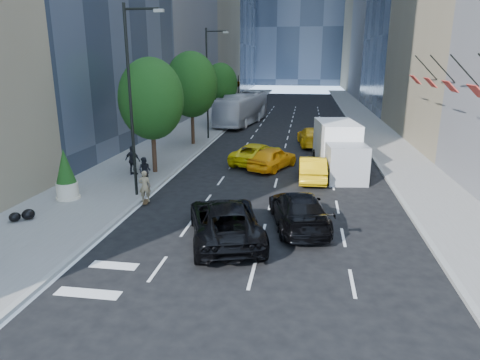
% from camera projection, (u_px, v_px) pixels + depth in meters
% --- Properties ---
extents(ground, '(160.00, 160.00, 0.00)m').
position_uv_depth(ground, '(241.00, 231.00, 19.20)').
color(ground, black).
rests_on(ground, ground).
extents(sidewalk_left, '(6.00, 120.00, 0.15)m').
position_uv_depth(sidewalk_left, '(203.00, 126.00, 49.02)').
color(sidewalk_left, slate).
rests_on(sidewalk_left, ground).
extents(sidewalk_right, '(4.00, 120.00, 0.15)m').
position_uv_depth(sidewalk_right, '(374.00, 130.00, 46.25)').
color(sidewalk_right, slate).
rests_on(sidewalk_right, ground).
extents(lamp_near, '(2.13, 0.22, 10.00)m').
position_uv_depth(lamp_near, '(133.00, 92.00, 22.34)').
color(lamp_near, black).
rests_on(lamp_near, sidewalk_left).
extents(lamp_far, '(2.13, 0.22, 10.00)m').
position_uv_depth(lamp_far, '(209.00, 77.00, 39.45)').
color(lamp_far, black).
rests_on(lamp_far, sidewalk_left).
extents(tree_near, '(4.20, 4.20, 7.46)m').
position_uv_depth(tree_near, '(151.00, 99.00, 27.45)').
color(tree_near, '#2F1F12').
rests_on(tree_near, sidewalk_left).
extents(tree_mid, '(4.50, 4.50, 7.99)m').
position_uv_depth(tree_mid, '(191.00, 85.00, 36.87)').
color(tree_mid, '#2F1F12').
rests_on(tree_mid, sidewalk_left).
extents(tree_far, '(3.90, 3.90, 6.92)m').
position_uv_depth(tree_far, '(221.00, 84.00, 49.42)').
color(tree_far, '#2F1F12').
rests_on(tree_far, sidewalk_left).
extents(traffic_signal, '(2.48, 0.53, 5.20)m').
position_uv_depth(traffic_signal, '(238.00, 84.00, 57.01)').
color(traffic_signal, black).
rests_on(traffic_signal, sidewalk_left).
extents(facade_flags, '(1.85, 13.30, 2.05)m').
position_uv_depth(facade_flags, '(442.00, 81.00, 25.47)').
color(facade_flags, black).
rests_on(facade_flags, ground).
extents(skateboarder, '(0.70, 0.54, 1.71)m').
position_uv_depth(skateboarder, '(145.00, 188.00, 22.63)').
color(skateboarder, '#867554').
rests_on(skateboarder, ground).
extents(black_sedan_lincoln, '(4.43, 6.64, 1.69)m').
position_uv_depth(black_sedan_lincoln, '(225.00, 221.00, 18.09)').
color(black_sedan_lincoln, black).
rests_on(black_sedan_lincoln, ground).
extents(black_sedan_mercedes, '(3.32, 5.90, 1.62)m').
position_uv_depth(black_sedan_mercedes, '(299.00, 210.00, 19.56)').
color(black_sedan_mercedes, black).
rests_on(black_sedan_mercedes, ground).
extents(taxi_a, '(3.58, 4.97, 1.57)m').
position_uv_depth(taxi_a, '(273.00, 158.00, 29.85)').
color(taxi_a, '#FFA40D').
rests_on(taxi_a, ground).
extents(taxi_b, '(1.76, 4.75, 1.55)m').
position_uv_depth(taxi_b, '(312.00, 168.00, 27.07)').
color(taxi_b, '#E6AD0C').
rests_on(taxi_b, ground).
extents(taxi_c, '(3.98, 5.90, 1.50)m').
position_uv_depth(taxi_c, '(257.00, 153.00, 31.47)').
color(taxi_c, '#D8C00B').
rests_on(taxi_c, ground).
extents(taxi_d, '(2.92, 5.86, 1.64)m').
position_uv_depth(taxi_d, '(312.00, 136.00, 37.98)').
color(taxi_d, yellow).
rests_on(taxi_d, ground).
extents(city_bus, '(4.80, 13.13, 3.57)m').
position_uv_depth(city_bus, '(242.00, 109.00, 50.51)').
color(city_bus, silver).
rests_on(city_bus, ground).
extents(box_truck, '(3.37, 7.20, 3.32)m').
position_uv_depth(box_truck, '(339.00, 148.00, 28.77)').
color(box_truck, white).
rests_on(box_truck, ground).
extents(pedestrian_a, '(0.84, 0.68, 1.63)m').
position_uv_depth(pedestrian_a, '(145.00, 171.00, 25.77)').
color(pedestrian_a, black).
rests_on(pedestrian_a, sidewalk_left).
extents(pedestrian_b, '(1.21, 0.74, 1.93)m').
position_uv_depth(pedestrian_b, '(133.00, 160.00, 27.72)').
color(pedestrian_b, black).
rests_on(pedestrian_b, sidewalk_left).
extents(planter_shrub, '(1.15, 1.15, 2.75)m').
position_uv_depth(planter_shrub, '(66.00, 175.00, 22.85)').
color(planter_shrub, beige).
rests_on(planter_shrub, sidewalk_left).
extents(garbage_bags, '(0.99, 0.96, 0.49)m').
position_uv_depth(garbage_bags, '(23.00, 215.00, 20.06)').
color(garbage_bags, black).
rests_on(garbage_bags, sidewalk_left).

